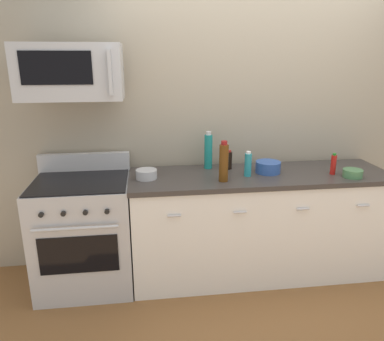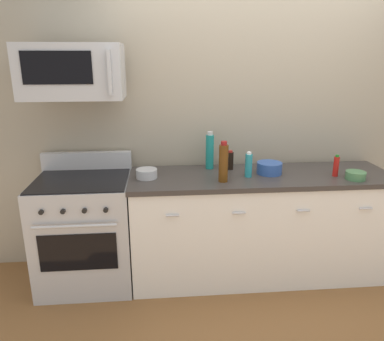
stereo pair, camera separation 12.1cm
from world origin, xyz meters
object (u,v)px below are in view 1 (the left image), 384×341
Objects in this scene: microwave at (71,72)px; bottle_hot_sauce_red at (333,164)px; bottle_dish_soap at (248,164)px; bottle_wine_amber at (224,162)px; bowl_green_glaze at (353,173)px; bottle_soy_sauce_dark at (229,160)px; bowl_steel_prep at (146,174)px; bowl_blue_mixing at (268,167)px; bottle_sparkling_teal at (208,151)px; range_oven at (85,233)px.

microwave is 2.19m from bottle_hot_sauce_red.
bottle_dish_soap is (1.34, -0.10, -0.73)m from microwave.
bottle_wine_amber is (-0.22, -0.10, 0.05)m from bottle_dish_soap.
microwave is at bearing 173.82° from bowl_green_glaze.
microwave is at bearing -174.37° from bottle_soy_sauce_dark.
bowl_blue_mixing is at bearing 1.65° from bowl_steel_prep.
bottle_sparkling_teal is at bearing 162.82° from bottle_hot_sauce_red.
bottle_hot_sauce_red is at bearing 141.99° from bowl_green_glaze.
bowl_green_glaze is (0.94, -0.36, -0.05)m from bottle_soy_sauce_dark.
bowl_steel_prep is at bearing 176.80° from bottle_hot_sauce_red.
bottle_sparkling_teal is 1.92× the size of bowl_steel_prep.
bottle_dish_soap is (0.11, -0.22, 0.02)m from bottle_soy_sauce_dark.
bottle_hot_sauce_red is 0.55× the size of bottle_sparkling_teal.
bottle_hot_sauce_red is at bearing -3.20° from bowl_steel_prep.
bottle_sparkling_teal is (-0.06, 0.36, 0.00)m from bottle_wine_amber.
bowl_green_glaze is at bearing -5.01° from range_oven.
bowl_steel_prep is (-0.54, -0.22, -0.12)m from bottle_sparkling_teal.
bowl_green_glaze is (0.64, -0.21, -0.02)m from bowl_blue_mixing.
bowl_blue_mixing is 1.23× the size of bowl_steel_prep.
bottle_dish_soap is 0.85m from bowl_green_glaze.
bottle_sparkling_teal reaches higher than bottle_dish_soap.
bottle_soy_sauce_dark is 0.19m from bottle_sparkling_teal.
bottle_sparkling_teal is (-0.99, 0.31, 0.07)m from bottle_hot_sauce_red.
bottle_sparkling_teal reaches higher than bottle_soy_sauce_dark.
bowl_steel_prep is at bearing -157.65° from bottle_sparkling_teal.
microwave is 1.45m from bottle_soy_sauce_dark.
bowl_steel_prep is at bearing -6.01° from microwave.
bottle_soy_sauce_dark reaches higher than bowl_blue_mixing.
bowl_green_glaze is (1.65, -0.18, -0.00)m from bowl_steel_prep.
bowl_steel_prep is (0.52, -0.05, -0.79)m from microwave.
bottle_soy_sauce_dark is 0.81× the size of bottle_dish_soap.
bowl_steel_prep is at bearing 177.15° from bottle_dish_soap.
bowl_green_glaze is (0.12, -0.10, -0.05)m from bottle_hot_sauce_red.
bottle_soy_sauce_dark is at bearing 70.11° from bottle_wine_amber.
bottle_hot_sauce_red is (2.05, -0.14, -0.75)m from microwave.
bowl_steel_prep is at bearing -1.10° from range_oven.
range_oven is at bearing 178.90° from bowl_steel_prep.
bottle_dish_soap reaches higher than bottle_hot_sauce_red.
bottle_hot_sauce_red is 0.16m from bowl_green_glaze.
bowl_blue_mixing is (0.19, 0.07, -0.05)m from bottle_dish_soap.
range_oven is at bearing -172.32° from bottle_soy_sauce_dark.
bottle_dish_soap is at bearing -2.85° from bowl_steel_prep.
bowl_steel_prep is (-0.82, 0.04, -0.06)m from bottle_dish_soap.
bottle_wine_amber is 1.07m from bowl_green_glaze.
bottle_hot_sauce_red is 1.05× the size of bowl_steel_prep.
range_oven is 1.24m from bottle_sparkling_teal.
microwave reaches higher than bottle_dish_soap.
bottle_soy_sauce_dark is 0.52× the size of bottle_wine_amber.
bottle_wine_amber is at bearing -157.87° from bowl_blue_mixing.
bottle_sparkling_teal is (1.06, 0.17, -0.68)m from microwave.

